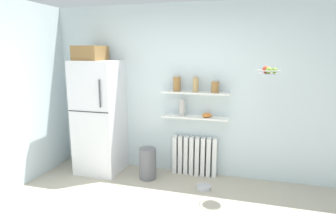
{
  "coord_description": "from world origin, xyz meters",
  "views": [
    {
      "loc": [
        0.88,
        -2.29,
        1.9
      ],
      "look_at": [
        -0.23,
        1.6,
        1.05
      ],
      "focal_mm": 30.89,
      "sensor_mm": 36.0,
      "label": 1
    }
  ],
  "objects_px": {
    "shelf_bowl": "(207,115)",
    "pet_food_bowl": "(204,187)",
    "storage_jar_2": "(215,87)",
    "radiator": "(195,156)",
    "hanging_fruit_basket": "(269,71)",
    "refrigerator": "(99,114)",
    "storage_jar_0": "(177,83)",
    "vase": "(182,108)",
    "storage_jar_1": "(196,84)",
    "trash_bin": "(148,163)"
  },
  "relations": [
    {
      "from": "shelf_bowl",
      "to": "pet_food_bowl",
      "type": "relative_size",
      "value": 0.7
    },
    {
      "from": "storage_jar_2",
      "to": "pet_food_bowl",
      "type": "relative_size",
      "value": 0.88
    },
    {
      "from": "radiator",
      "to": "shelf_bowl",
      "type": "distance_m",
      "value": 0.7
    },
    {
      "from": "hanging_fruit_basket",
      "to": "shelf_bowl",
      "type": "bearing_deg",
      "value": 155.68
    },
    {
      "from": "radiator",
      "to": "pet_food_bowl",
      "type": "relative_size",
      "value": 3.33
    },
    {
      "from": "refrigerator",
      "to": "shelf_bowl",
      "type": "relative_size",
      "value": 13.78
    },
    {
      "from": "radiator",
      "to": "storage_jar_0",
      "type": "relative_size",
      "value": 2.91
    },
    {
      "from": "vase",
      "to": "storage_jar_1",
      "type": "bearing_deg",
      "value": 0.0
    },
    {
      "from": "storage_jar_0",
      "to": "shelf_bowl",
      "type": "distance_m",
      "value": 0.65
    },
    {
      "from": "refrigerator",
      "to": "pet_food_bowl",
      "type": "bearing_deg",
      "value": -7.2
    },
    {
      "from": "storage_jar_0",
      "to": "hanging_fruit_basket",
      "type": "xyz_separation_m",
      "value": [
        1.27,
        -0.36,
        0.24
      ]
    },
    {
      "from": "vase",
      "to": "pet_food_bowl",
      "type": "distance_m",
      "value": 1.2
    },
    {
      "from": "storage_jar_0",
      "to": "storage_jar_2",
      "type": "relative_size",
      "value": 1.29
    },
    {
      "from": "shelf_bowl",
      "to": "refrigerator",
      "type": "bearing_deg",
      "value": -172.86
    },
    {
      "from": "radiator",
      "to": "trash_bin",
      "type": "height_order",
      "value": "radiator"
    },
    {
      "from": "refrigerator",
      "to": "hanging_fruit_basket",
      "type": "distance_m",
      "value": 2.59
    },
    {
      "from": "pet_food_bowl",
      "to": "storage_jar_2",
      "type": "bearing_deg",
      "value": 81.64
    },
    {
      "from": "radiator",
      "to": "storage_jar_0",
      "type": "distance_m",
      "value": 1.16
    },
    {
      "from": "refrigerator",
      "to": "pet_food_bowl",
      "type": "distance_m",
      "value": 1.95
    },
    {
      "from": "vase",
      "to": "storage_jar_0",
      "type": "bearing_deg",
      "value": 180.0
    },
    {
      "from": "refrigerator",
      "to": "trash_bin",
      "type": "xyz_separation_m",
      "value": [
        0.84,
        -0.1,
        -0.69
      ]
    },
    {
      "from": "storage_jar_0",
      "to": "trash_bin",
      "type": "distance_m",
      "value": 1.29
    },
    {
      "from": "storage_jar_1",
      "to": "pet_food_bowl",
      "type": "relative_size",
      "value": 1.13
    },
    {
      "from": "storage_jar_1",
      "to": "vase",
      "type": "height_order",
      "value": "storage_jar_1"
    },
    {
      "from": "refrigerator",
      "to": "storage_jar_1",
      "type": "xyz_separation_m",
      "value": [
        1.49,
        0.21,
        0.5
      ]
    },
    {
      "from": "radiator",
      "to": "vase",
      "type": "height_order",
      "value": "vase"
    },
    {
      "from": "storage_jar_2",
      "to": "pet_food_bowl",
      "type": "distance_m",
      "value": 1.44
    },
    {
      "from": "refrigerator",
      "to": "storage_jar_2",
      "type": "distance_m",
      "value": 1.85
    },
    {
      "from": "radiator",
      "to": "storage_jar_2",
      "type": "xyz_separation_m",
      "value": [
        0.29,
        -0.03,
        1.1
      ]
    },
    {
      "from": "storage_jar_0",
      "to": "radiator",
      "type": "bearing_deg",
      "value": 6.01
    },
    {
      "from": "storage_jar_0",
      "to": "hanging_fruit_basket",
      "type": "height_order",
      "value": "hanging_fruit_basket"
    },
    {
      "from": "storage_jar_2",
      "to": "hanging_fruit_basket",
      "type": "height_order",
      "value": "hanging_fruit_basket"
    },
    {
      "from": "storage_jar_0",
      "to": "shelf_bowl",
      "type": "xyz_separation_m",
      "value": [
        0.46,
        0.0,
        -0.46
      ]
    },
    {
      "from": "refrigerator",
      "to": "storage_jar_1",
      "type": "bearing_deg",
      "value": 7.99
    },
    {
      "from": "storage_jar_1",
      "to": "hanging_fruit_basket",
      "type": "relative_size",
      "value": 0.83
    },
    {
      "from": "pet_food_bowl",
      "to": "hanging_fruit_basket",
      "type": "relative_size",
      "value": 0.73
    },
    {
      "from": "shelf_bowl",
      "to": "storage_jar_2",
      "type": "bearing_deg",
      "value": 0.0
    },
    {
      "from": "storage_jar_1",
      "to": "pet_food_bowl",
      "type": "height_order",
      "value": "storage_jar_1"
    },
    {
      "from": "storage_jar_0",
      "to": "hanging_fruit_basket",
      "type": "bearing_deg",
      "value": -15.97
    },
    {
      "from": "vase",
      "to": "trash_bin",
      "type": "height_order",
      "value": "vase"
    },
    {
      "from": "radiator",
      "to": "vase",
      "type": "bearing_deg",
      "value": -171.53
    },
    {
      "from": "storage_jar_0",
      "to": "pet_food_bowl",
      "type": "xyz_separation_m",
      "value": [
        0.51,
        -0.43,
        -1.41
      ]
    },
    {
      "from": "refrigerator",
      "to": "pet_food_bowl",
      "type": "xyz_separation_m",
      "value": [
        1.72,
        -0.22,
        -0.91
      ]
    },
    {
      "from": "storage_jar_0",
      "to": "vase",
      "type": "xyz_separation_m",
      "value": [
        0.08,
        0.0,
        -0.36
      ]
    },
    {
      "from": "vase",
      "to": "pet_food_bowl",
      "type": "relative_size",
      "value": 1.21
    },
    {
      "from": "radiator",
      "to": "storage_jar_2",
      "type": "bearing_deg",
      "value": -6.01
    },
    {
      "from": "shelf_bowl",
      "to": "storage_jar_0",
      "type": "bearing_deg",
      "value": 180.0
    },
    {
      "from": "vase",
      "to": "hanging_fruit_basket",
      "type": "xyz_separation_m",
      "value": [
        1.18,
        -0.36,
        0.6
      ]
    },
    {
      "from": "refrigerator",
      "to": "trash_bin",
      "type": "height_order",
      "value": "refrigerator"
    },
    {
      "from": "refrigerator",
      "to": "trash_bin",
      "type": "distance_m",
      "value": 1.09
    }
  ]
}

